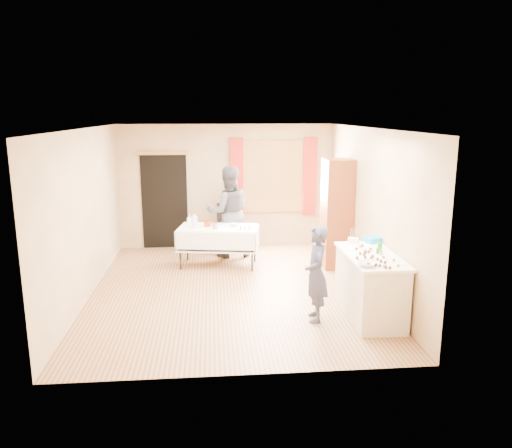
{
  "coord_description": "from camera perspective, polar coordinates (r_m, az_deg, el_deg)",
  "views": [
    {
      "loc": [
        -0.31,
        -7.76,
        2.85
      ],
      "look_at": [
        0.39,
        0.0,
        1.09
      ],
      "focal_mm": 35.0,
      "sensor_mm": 36.0,
      "label": 1
    }
  ],
  "objects": [
    {
      "name": "woman",
      "position": [
        9.91,
        -3.16,
        1.39
      ],
      "size": [
        1.05,
        0.91,
        1.81
      ],
      "primitive_type": "imported",
      "rotation": [
        0.0,
        0.0,
        3.27
      ],
      "color": "black",
      "rests_on": "floor"
    },
    {
      "name": "curtain_right",
      "position": [
        10.72,
        6.16,
        5.42
      ],
      "size": [
        0.28,
        0.06,
        1.65
      ],
      "primitive_type": "cube",
      "color": "#A9261D",
      "rests_on": "wall_back"
    },
    {
      "name": "pastry_tray",
      "position": [
        9.11,
        -1.27,
        -0.53
      ],
      "size": [
        0.34,
        0.29,
        0.02
      ],
      "primitive_type": "cube",
      "rotation": [
        0.0,
        0.0,
        -0.4
      ],
      "color": "white",
      "rests_on": "party_table"
    },
    {
      "name": "cup_rainbow",
      "position": [
        9.14,
        -4.73,
        -0.24
      ],
      "size": [
        0.14,
        0.14,
        0.11
      ],
      "primitive_type": "imported",
      "rotation": [
        0.0,
        0.0,
        -0.11
      ],
      "color": "red",
      "rests_on": "party_table"
    },
    {
      "name": "cup_red",
      "position": [
        9.36,
        -5.54,
        0.04
      ],
      "size": [
        0.16,
        0.16,
        0.11
      ],
      "primitive_type": "imported",
      "rotation": [
        0.0,
        0.0,
        0.1
      ],
      "color": "#C03002",
      "rests_on": "party_table"
    },
    {
      "name": "chair",
      "position": [
        10.49,
        -3.22,
        -1.39
      ],
      "size": [
        0.46,
        0.46,
        0.98
      ],
      "rotation": [
        0.0,
        0.0,
        0.14
      ],
      "color": "black",
      "rests_on": "floor"
    },
    {
      "name": "small_bowl",
      "position": [
        9.38,
        -2.47,
        -0.06
      ],
      "size": [
        0.19,
        0.19,
        0.05
      ],
      "primitive_type": "imported",
      "rotation": [
        0.0,
        0.0,
        0.11
      ],
      "color": "white",
      "rests_on": "party_table"
    },
    {
      "name": "girl",
      "position": [
        6.93,
        6.9,
        -5.66
      ],
      "size": [
        0.52,
        0.37,
        1.35
      ],
      "primitive_type": "imported",
      "rotation": [
        0.0,
        0.0,
        -1.62
      ],
      "color": "#2B2D4A",
      "rests_on": "floor"
    },
    {
      "name": "pitcher",
      "position": [
        9.26,
        -7.06,
        0.23
      ],
      "size": [
        0.14,
        0.14,
        0.22
      ],
      "primitive_type": "cylinder",
      "rotation": [
        0.0,
        0.0,
        -0.31
      ],
      "color": "silver",
      "rests_on": "party_table"
    },
    {
      "name": "mixing_bowl",
      "position": [
        6.57,
        12.49,
        -4.5
      ],
      "size": [
        0.41,
        0.41,
        0.06
      ],
      "primitive_type": "imported",
      "rotation": [
        0.0,
        0.0,
        -0.42
      ],
      "color": "white",
      "rests_on": "counter"
    },
    {
      "name": "window_frame",
      "position": [
        10.64,
        1.96,
        5.44
      ],
      "size": [
        1.32,
        0.06,
        1.52
      ],
      "primitive_type": "cube",
      "color": "olive",
      "rests_on": "wall_back"
    },
    {
      "name": "door_lintel",
      "position": [
        10.54,
        -10.64,
        8.0
      ],
      "size": [
        1.05,
        0.06,
        0.08
      ],
      "primitive_type": "cube",
      "color": "olive",
      "rests_on": "wall_back"
    },
    {
      "name": "window_pane",
      "position": [
        10.63,
        1.97,
        5.43
      ],
      "size": [
        1.2,
        0.02,
        1.4
      ],
      "primitive_type": "cube",
      "color": "white",
      "rests_on": "wall_back"
    },
    {
      "name": "wall_front",
      "position": [
        5.24,
        -1.55,
        -4.46
      ],
      "size": [
        4.5,
        0.02,
        2.6
      ],
      "primitive_type": "cube",
      "color": "tan",
      "rests_on": "floor"
    },
    {
      "name": "foam_block",
      "position": [
        7.66,
        11.04,
        -1.86
      ],
      "size": [
        0.18,
        0.15,
        0.08
      ],
      "primitive_type": "cube",
      "rotation": [
        0.0,
        0.0,
        -0.42
      ],
      "color": "white",
      "rests_on": "counter"
    },
    {
      "name": "doorway",
      "position": [
        10.7,
        -10.4,
        2.56
      ],
      "size": [
        0.95,
        0.04,
        2.0
      ],
      "primitive_type": "cube",
      "color": "black",
      "rests_on": "floor"
    },
    {
      "name": "wall_left",
      "position": [
        8.15,
        -18.91,
        1.07
      ],
      "size": [
        0.02,
        5.5,
        2.6
      ],
      "primitive_type": "cube",
      "color": "tan",
      "rests_on": "floor"
    },
    {
      "name": "curtain_left",
      "position": [
        10.53,
        -2.24,
        5.35
      ],
      "size": [
        0.28,
        0.06,
        1.65
      ],
      "primitive_type": "cube",
      "color": "#A9261D",
      "rests_on": "wall_back"
    },
    {
      "name": "blue_basket",
      "position": [
        7.8,
        13.33,
        -1.72
      ],
      "size": [
        0.36,
        0.3,
        0.08
      ],
      "primitive_type": "cube",
      "rotation": [
        0.0,
        0.0,
        0.42
      ],
      "color": "#0F91E4",
      "rests_on": "counter"
    },
    {
      "name": "ceiling",
      "position": [
        7.77,
        -2.93,
        10.95
      ],
      "size": [
        4.5,
        5.5,
        0.02
      ],
      "primitive_type": "cube",
      "color": "white",
      "rests_on": "floor"
    },
    {
      "name": "cake_balls",
      "position": [
        6.92,
        13.22,
        -3.71
      ],
      "size": [
        0.51,
        1.11,
        0.04
      ],
      "color": "#3F2314",
      "rests_on": "counter"
    },
    {
      "name": "bottle",
      "position": [
        9.58,
        -7.63,
        0.52
      ],
      "size": [
        0.09,
        0.09,
        0.19
      ],
      "primitive_type": "imported",
      "rotation": [
        0.0,
        0.0,
        0.03
      ],
      "color": "white",
      "rests_on": "party_table"
    },
    {
      "name": "wall_right",
      "position": [
        8.32,
        12.94,
        1.67
      ],
      "size": [
        0.02,
        5.5,
        2.6
      ],
      "primitive_type": "cube",
      "color": "tan",
      "rests_on": "floor"
    },
    {
      "name": "cabinet",
      "position": [
        9.34,
        9.21,
        1.18
      ],
      "size": [
        0.5,
        0.6,
        2.01
      ],
      "primitive_type": "cube",
      "color": "brown",
      "rests_on": "floor"
    },
    {
      "name": "soda_can",
      "position": [
        7.29,
        13.97,
        -2.58
      ],
      "size": [
        0.09,
        0.09,
        0.12
      ],
      "primitive_type": "cylinder",
      "rotation": [
        0.0,
        0.0,
        -0.43
      ],
      "color": "#128926",
      "rests_on": "counter"
    },
    {
      "name": "counter",
      "position": [
        7.25,
        12.9,
        -6.89
      ],
      "size": [
        0.7,
        1.47,
        0.91
      ],
      "color": "beige",
      "rests_on": "floor"
    },
    {
      "name": "floor",
      "position": [
        8.27,
        -2.72,
        -7.51
      ],
      "size": [
        4.5,
        5.5,
        0.02
      ],
      "primitive_type": "cube",
      "color": "#9E7047",
      "rests_on": "ground"
    },
    {
      "name": "wall_back",
      "position": [
        10.64,
        -3.44,
        4.33
      ],
      "size": [
        4.5,
        0.02,
        2.6
      ],
      "primitive_type": "cube",
      "color": "tan",
      "rests_on": "floor"
    },
    {
      "name": "party_table",
      "position": [
        9.39,
        -4.33,
        -2.14
      ],
      "size": [
        1.59,
        1.0,
        0.75
      ],
      "rotation": [
        0.0,
        0.0,
        -0.17
      ],
      "color": "black",
      "rests_on": "floor"
    }
  ]
}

